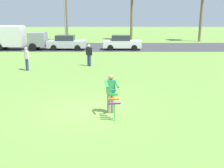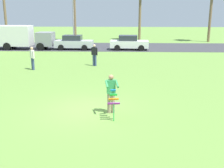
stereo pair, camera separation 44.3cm
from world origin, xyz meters
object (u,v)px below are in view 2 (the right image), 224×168
at_px(person_walker_far, 94,54).
at_px(parked_truck_grey_van, 20,37).
at_px(kite_held, 114,100).
at_px(parked_car_white, 129,43).
at_px(streetlight_pole, 73,12).
at_px(parked_car_silver, 74,43).
at_px(person_walker_near, 32,57).
at_px(person_kite_flyer, 111,92).

bearing_deg(person_walker_far, parked_truck_grey_van, 135.11).
bearing_deg(kite_held, parked_car_white, 87.13).
relative_size(parked_truck_grey_van, streetlight_pole, 0.96).
relative_size(streetlight_pole, person_walker_far, 4.05).
height_order(parked_car_silver, person_walker_far, person_walker_far).
bearing_deg(person_walker_near, person_walker_far, 20.35).
bearing_deg(parked_truck_grey_van, parked_car_white, 0.01).
bearing_deg(person_kite_flyer, parked_truck_grey_van, 119.21).
relative_size(person_kite_flyer, person_walker_near, 1.00).
bearing_deg(streetlight_pole, person_kite_flyer, -77.04).
height_order(person_kite_flyer, kite_held, person_kite_flyer).
height_order(person_kite_flyer, parked_car_silver, person_kite_flyer).
bearing_deg(person_walker_far, kite_held, -80.42).
relative_size(parked_car_white, person_walker_far, 2.46).
bearing_deg(person_kite_flyer, streetlight_pole, 102.96).
bearing_deg(parked_car_silver, streetlight_pole, 99.27).
xyz_separation_m(parked_car_white, person_walker_near, (-7.42, -10.91, 0.16)).
distance_m(kite_held, person_walker_far, 11.45).
relative_size(person_walker_near, person_walker_far, 1.00).
distance_m(kite_held, person_walker_near, 11.56).
bearing_deg(streetlight_pole, kite_held, -77.13).
bearing_deg(person_walker_far, parked_car_silver, 109.37).
bearing_deg(person_walker_far, person_walker_near, -159.65).
xyz_separation_m(person_kite_flyer, streetlight_pole, (-6.19, 26.92, 3.05)).
height_order(parked_car_white, streetlight_pole, streetlight_pole).
bearing_deg(person_walker_near, person_kite_flyer, -54.79).
bearing_deg(parked_truck_grey_van, person_kite_flyer, -60.79).
xyz_separation_m(parked_truck_grey_van, parked_car_white, (12.22, 0.00, -0.64)).
relative_size(parked_car_white, person_walker_near, 2.46).
bearing_deg(parked_car_white, kite_held, -92.87).
relative_size(kite_held, parked_car_silver, 0.29).
bearing_deg(parked_car_silver, person_walker_far, -70.63).
relative_size(parked_car_silver, parked_car_white, 1.00).
height_order(parked_car_silver, person_walker_near, person_walker_near).
height_order(parked_car_silver, streetlight_pole, streetlight_pole).
bearing_deg(parked_car_white, person_walker_far, -107.61).
bearing_deg(parked_truck_grey_van, person_walker_far, -44.89).
bearing_deg(parked_car_white, person_walker_near, -124.21).
height_order(parked_truck_grey_van, person_walker_near, parked_truck_grey_van).
height_order(person_kite_flyer, parked_truck_grey_van, parked_truck_grey_van).
bearing_deg(streetlight_pole, parked_car_silver, -80.73).
height_order(parked_car_silver, parked_car_white, same).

